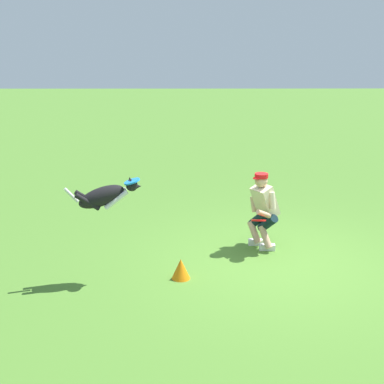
# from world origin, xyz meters

# --- Properties ---
(ground_plane) EXTENTS (60.00, 60.00, 0.00)m
(ground_plane) POSITION_xyz_m (0.00, 0.00, 0.00)
(ground_plane) COLOR #4A792B
(person) EXTENTS (0.55, 0.71, 1.29)m
(person) POSITION_xyz_m (0.19, -0.69, 0.70)
(person) COLOR silver
(person) RESTS_ON ground_plane
(dog) EXTENTS (1.07, 0.41, 0.47)m
(dog) POSITION_xyz_m (2.60, 0.50, 1.27)
(dog) COLOR black
(frisbee_flying) EXTENTS (0.31, 0.32, 0.11)m
(frisbee_flying) POSITION_xyz_m (2.22, 0.46, 1.47)
(frisbee_flying) COLOR #208BEC
(frisbee_held) EXTENTS (0.33, 0.33, 0.12)m
(frisbee_held) POSITION_xyz_m (0.31, -0.33, 0.61)
(frisbee_held) COLOR red
(frisbee_held) RESTS_ON person
(training_cone) EXTENTS (0.27, 0.27, 0.31)m
(training_cone) POSITION_xyz_m (1.54, 0.50, 0.15)
(training_cone) COLOR orange
(training_cone) RESTS_ON ground_plane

